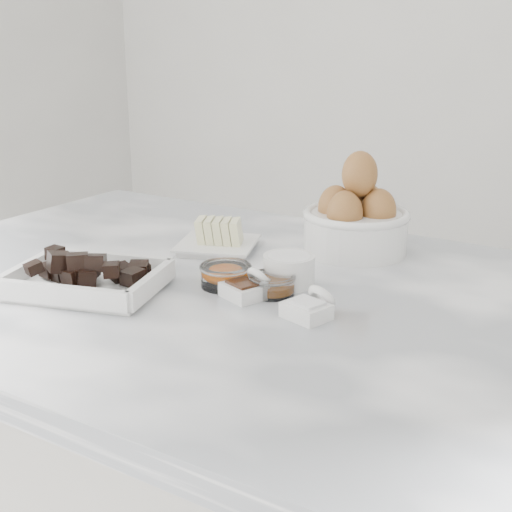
{
  "coord_description": "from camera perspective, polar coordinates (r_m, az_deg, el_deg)",
  "views": [
    {
      "loc": [
        0.56,
        -0.82,
        1.3
      ],
      "look_at": [
        0.02,
        0.03,
        0.98
      ],
      "focal_mm": 50.0,
      "sensor_mm": 36.0,
      "label": 1
    }
  ],
  "objects": [
    {
      "name": "chocolate_dish",
      "position": [
        1.06,
        -13.35,
        -1.52
      ],
      "size": [
        0.25,
        0.22,
        0.06
      ],
      "color": "white",
      "rests_on": "marble_slab"
    },
    {
      "name": "salt_spoon",
      "position": [
        0.94,
        4.36,
        -4.07
      ],
      "size": [
        0.07,
        0.08,
        0.04
      ],
      "color": "white",
      "rests_on": "marble_slab"
    },
    {
      "name": "butter_plate",
      "position": [
        1.22,
        -3.19,
        1.4
      ],
      "size": [
        0.17,
        0.17,
        0.05
      ],
      "color": "white",
      "rests_on": "marble_slab"
    },
    {
      "name": "vanilla_spoon",
      "position": [
        1.01,
        -0.73,
        -2.52
      ],
      "size": [
        0.07,
        0.08,
        0.04
      ],
      "color": "white",
      "rests_on": "marble_slab"
    },
    {
      "name": "zest_bowl",
      "position": [
        1.05,
        -2.44,
        -1.47
      ],
      "size": [
        0.08,
        0.08,
        0.03
      ],
      "color": "white",
      "rests_on": "marble_slab"
    },
    {
      "name": "egg_bowl",
      "position": [
        1.21,
        8.01,
        2.88
      ],
      "size": [
        0.18,
        0.18,
        0.17
      ],
      "color": "white",
      "rests_on": "marble_slab"
    },
    {
      "name": "honey_bowl",
      "position": [
        1.02,
        1.31,
        -2.27
      ],
      "size": [
        0.07,
        0.07,
        0.03
      ],
      "color": "white",
      "rests_on": "marble_slab"
    },
    {
      "name": "sugar_ramekin",
      "position": [
        1.05,
        2.65,
        -1.01
      ],
      "size": [
        0.08,
        0.08,
        0.05
      ],
      "color": "white",
      "rests_on": "marble_slab"
    },
    {
      "name": "marble_slab",
      "position": [
        1.07,
        -1.77,
        -3.32
      ],
      "size": [
        1.2,
        0.8,
        0.04
      ],
      "primitive_type": "cube",
      "color": "white",
      "rests_on": "cabinet"
    }
  ]
}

